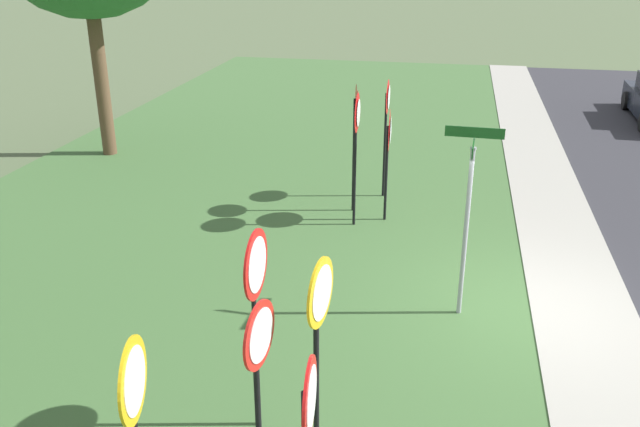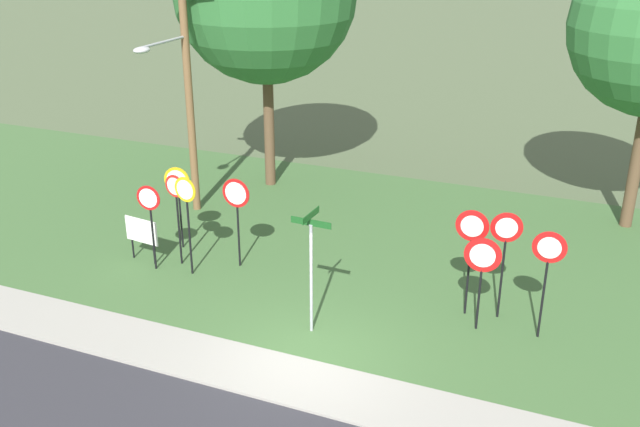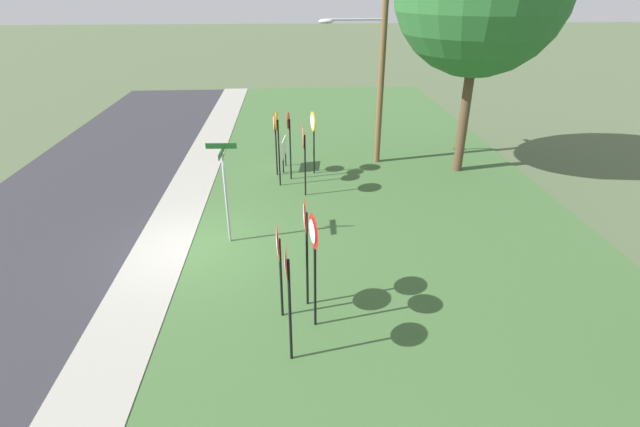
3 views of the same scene
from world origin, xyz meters
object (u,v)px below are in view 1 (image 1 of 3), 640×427
(yield_sign_near_left, at_px, (356,118))
(stop_sign_far_right, at_px, (256,288))
(yield_sign_near_right, at_px, (389,139))
(stop_sign_near_left, at_px, (259,378))
(stop_sign_near_right, at_px, (319,334))
(yield_sign_far_left, at_px, (388,110))
(yield_sign_far_right, at_px, (357,127))
(stop_sign_far_center, at_px, (136,410))
(street_name_post, at_px, (468,207))

(yield_sign_near_left, bearing_deg, stop_sign_far_right, 168.25)
(stop_sign_far_right, relative_size, yield_sign_near_right, 1.09)
(stop_sign_near_left, bearing_deg, stop_sign_near_right, -27.48)
(yield_sign_near_left, relative_size, yield_sign_far_left, 1.03)
(stop_sign_near_right, height_order, yield_sign_far_left, stop_sign_near_right)
(yield_sign_near_right, height_order, yield_sign_far_right, yield_sign_far_right)
(stop_sign_near_left, relative_size, yield_sign_near_right, 1.12)
(yield_sign_near_right, bearing_deg, yield_sign_near_left, 58.96)
(yield_sign_near_left, distance_m, yield_sign_near_right, 0.86)
(stop_sign_far_center, bearing_deg, yield_sign_far_left, -16.36)
(yield_sign_far_left, height_order, yield_sign_far_right, yield_sign_far_right)
(stop_sign_near_left, height_order, street_name_post, street_name_post)
(yield_sign_near_left, bearing_deg, street_name_post, -161.32)
(street_name_post, bearing_deg, stop_sign_far_center, 155.07)
(yield_sign_near_right, bearing_deg, street_name_post, -160.70)
(stop_sign_near_right, relative_size, stop_sign_far_center, 1.12)
(stop_sign_far_center, xyz_separation_m, yield_sign_near_left, (9.02, -0.45, 0.24))
(stop_sign_far_right, relative_size, yield_sign_near_left, 0.94)
(yield_sign_near_right, distance_m, street_name_post, 3.79)
(stop_sign_far_right, distance_m, street_name_post, 3.84)
(stop_sign_far_right, distance_m, yield_sign_near_right, 6.62)
(stop_sign_far_center, bearing_deg, stop_sign_near_right, -59.95)
(stop_sign_near_left, bearing_deg, stop_sign_far_right, 24.71)
(yield_sign_near_right, bearing_deg, yield_sign_far_right, 119.06)
(stop_sign_near_right, xyz_separation_m, yield_sign_near_right, (7.53, 0.13, -0.25))
(stop_sign_near_right, xyz_separation_m, street_name_post, (4.05, -1.37, -0.21))
(stop_sign_far_center, bearing_deg, yield_sign_near_right, -18.49)
(stop_sign_near_left, height_order, stop_sign_far_right, stop_sign_near_left)
(stop_sign_near_right, distance_m, yield_sign_near_left, 7.94)
(stop_sign_far_center, distance_m, yield_sign_near_right, 8.74)
(stop_sign_near_right, relative_size, street_name_post, 0.93)
(yield_sign_far_left, height_order, street_name_post, street_name_post)
(stop_sign_near_right, relative_size, stop_sign_far_right, 1.09)
(stop_sign_far_center, height_order, yield_sign_far_left, yield_sign_far_left)
(yield_sign_near_left, xyz_separation_m, yield_sign_near_right, (-0.37, -0.72, -0.30))
(stop_sign_far_right, xyz_separation_m, yield_sign_near_left, (6.94, -0.04, 0.17))
(yield_sign_near_right, bearing_deg, stop_sign_near_left, 173.94)
(yield_sign_near_right, height_order, street_name_post, street_name_post)
(yield_sign_far_right, xyz_separation_m, street_name_post, (-3.09, -2.09, -0.26))
(yield_sign_far_left, bearing_deg, stop_sign_near_left, 178.63)
(stop_sign_near_left, distance_m, stop_sign_near_right, 0.73)
(stop_sign_near_left, relative_size, stop_sign_far_right, 1.02)
(stop_sign_far_right, xyz_separation_m, yield_sign_far_right, (6.19, -0.18, 0.17))
(yield_sign_near_right, distance_m, yield_sign_far_right, 0.76)
(stop_sign_near_left, xyz_separation_m, stop_sign_far_right, (1.54, 0.49, 0.01))
(stop_sign_near_left, xyz_separation_m, yield_sign_far_left, (9.47, -0.08, 0.12))
(yield_sign_far_left, relative_size, yield_sign_far_right, 0.97)
(yield_sign_far_right, height_order, street_name_post, street_name_post)
(yield_sign_far_left, bearing_deg, stop_sign_far_right, 175.01)
(stop_sign_far_right, relative_size, yield_sign_far_left, 0.97)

